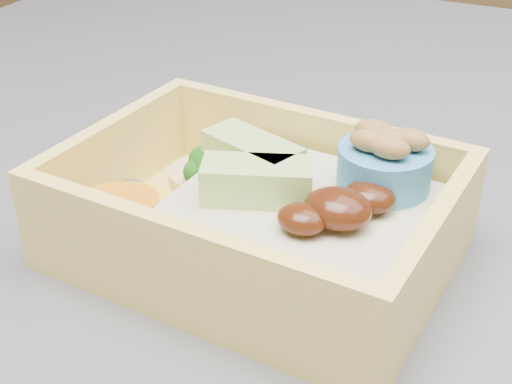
% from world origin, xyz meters
% --- Properties ---
extents(bento_box, '(0.21, 0.16, 0.07)m').
position_xyz_m(bento_box, '(-0.16, -0.21, 0.95)').
color(bento_box, '#F4D665').
rests_on(bento_box, island).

